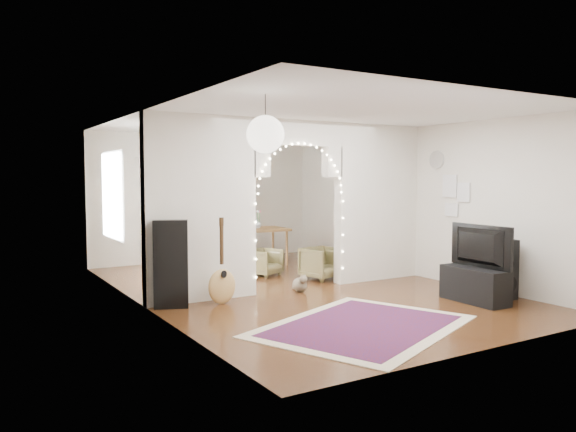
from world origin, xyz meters
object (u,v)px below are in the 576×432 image
acoustic_guitar (222,272)px  media_console (475,285)px  floor_speaker (503,269)px  bookcase (194,226)px  dining_chair_right (322,263)px  dining_chair_left (264,262)px  dining_table (257,232)px

acoustic_guitar → media_console: (3.16, -1.78, -0.21)m
floor_speaker → bookcase: (-2.66, 5.51, 0.35)m
dining_chair_right → dining_chair_left: bearing=118.4°
dining_chair_left → media_console: bearing=-90.4°
dining_chair_left → dining_chair_right: (0.70, -0.84, 0.04)m
floor_speaker → bookcase: bookcase is taller
media_console → dining_chair_left: bearing=115.6°
media_console → dining_chair_right: dining_chair_right is taller
dining_table → dining_chair_left: bearing=-108.5°
acoustic_guitar → floor_speaker: 4.13m
bookcase → floor_speaker: bearing=-61.7°
acoustic_guitar → dining_chair_right: size_ratio=1.68×
dining_chair_right → floor_speaker: bearing=-74.5°
bookcase → dining_chair_right: size_ratio=2.54×
bookcase → dining_table: size_ratio=1.27×
dining_table → dining_chair_left: size_ratio=2.31×
acoustic_guitar → floor_speaker: acoustic_guitar is taller
media_console → dining_chair_left: size_ratio=1.85×
floor_speaker → dining_chair_left: (-2.08, 3.54, -0.19)m
dining_table → dining_chair_right: bearing=-79.9°
bookcase → dining_chair_right: 3.13m
bookcase → dining_table: bearing=-34.6°
media_console → dining_chair_right: bearing=109.3°
bookcase → media_console: bearing=-66.2°
acoustic_guitar → dining_chair_right: acoustic_guitar is taller
media_console → bookcase: bearing=113.0°
dining_table → dining_chair_right: dining_table is taller
floor_speaker → bookcase: bearing=130.6°
bookcase → dining_chair_left: 2.12m
floor_speaker → dining_chair_left: size_ratio=1.64×
floor_speaker → bookcase: 6.13m
dining_table → dining_chair_left: 1.33m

